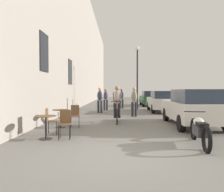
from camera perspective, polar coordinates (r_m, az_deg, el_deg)
ground_plane at (r=5.26m, az=0.89°, el=-15.06°), size 88.00×88.00×0.00m
building_facade_left at (r=19.91m, az=-9.15°, el=15.05°), size 0.54×68.00×12.34m
cafe_table_near at (r=7.09m, az=-16.77°, el=-6.50°), size 0.64×0.64×0.72m
cafe_chair_near_toward_street at (r=7.76m, az=-15.73°, el=-5.83°), size 0.42×0.42×0.89m
cafe_chair_near_toward_wall at (r=7.01m, az=-12.11°, el=-6.59°), size 0.42×0.42×0.89m
cafe_table_mid at (r=9.17m, az=-13.18°, el=-4.67°), size 0.64×0.64×0.72m
cafe_chair_mid_toward_street at (r=9.12m, az=-9.55°, el=-4.71°), size 0.44×0.44×0.89m
cyclist_on_bicycle at (r=10.27m, az=1.31°, el=-2.35°), size 0.52×1.76×1.74m
pedestrian_near at (r=12.57m, az=5.76°, el=-1.01°), size 0.35×0.25×1.69m
pedestrian_mid at (r=14.57m, az=-3.17°, el=-0.67°), size 0.36×0.27×1.68m
pedestrian_far at (r=16.28m, az=-1.64°, el=-0.56°), size 0.38×0.30×1.63m
pedestrian_furthest at (r=18.00m, az=2.51°, el=-0.33°), size 0.37×0.28×1.64m
street_lamp at (r=17.28m, az=6.58°, el=6.83°), size 0.32×0.32×4.90m
parked_car_nearest at (r=9.80m, az=20.19°, el=-2.71°), size 1.93×4.37×1.54m
parked_car_second at (r=15.71m, az=12.83°, el=-1.26°), size 1.85×4.14×1.45m
parked_car_third at (r=21.53m, az=9.78°, el=-0.54°), size 1.76×4.04×1.43m
parked_motorcycle at (r=6.56m, az=21.73°, el=-8.22°), size 0.62×2.14×0.92m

